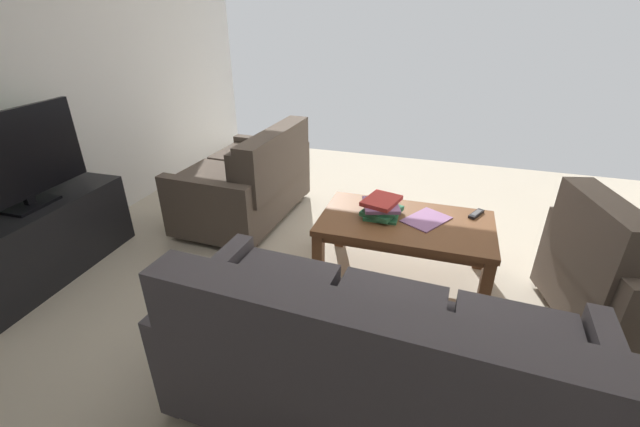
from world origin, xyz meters
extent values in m
cube|color=beige|center=(0.00, 0.00, 0.00)|extent=(5.50, 5.40, 0.01)
cube|color=white|center=(2.75, 0.00, 1.26)|extent=(0.12, 5.40, 2.52)
cylinder|color=black|center=(-0.78, 0.80, 0.03)|extent=(0.05, 0.05, 0.06)
cylinder|color=black|center=(0.71, 0.72, 0.03)|extent=(0.05, 0.05, 0.06)
cylinder|color=black|center=(0.75, 1.39, 0.03)|extent=(0.05, 0.05, 0.06)
cube|color=#4C474C|center=(-0.01, 1.10, 0.25)|extent=(1.69, 0.88, 0.38)
cube|color=#4C474C|center=(-0.56, 1.10, 0.49)|extent=(0.55, 0.72, 0.10)
cube|color=#4C474C|center=(-0.02, 1.08, 0.49)|extent=(0.55, 0.72, 0.10)
cube|color=#4C474C|center=(0.53, 1.05, 0.49)|extent=(0.55, 0.72, 0.10)
cube|color=#4C474C|center=(0.00, 1.43, 0.64)|extent=(1.66, 0.27, 0.49)
cube|color=#4C474C|center=(-0.55, 1.35, 0.64)|extent=(0.50, 0.15, 0.35)
cube|color=#4C474C|center=(0.00, 1.32, 0.64)|extent=(0.50, 0.15, 0.35)
cube|color=#4C474C|center=(0.55, 1.29, 0.64)|extent=(0.50, 0.15, 0.35)
cube|color=#4C474C|center=(-0.89, 1.14, 0.32)|extent=(0.14, 0.80, 0.54)
cube|color=#4C474C|center=(0.86, 1.05, 0.32)|extent=(0.14, 0.80, 0.54)
cylinder|color=black|center=(1.82, -1.06, 0.03)|extent=(0.05, 0.05, 0.06)
cylinder|color=black|center=(1.87, -0.16, 0.03)|extent=(0.05, 0.05, 0.06)
cylinder|color=black|center=(1.16, -1.03, 0.03)|extent=(0.05, 0.05, 0.06)
cylinder|color=black|center=(1.20, -0.13, 0.03)|extent=(0.05, 0.05, 0.06)
cube|color=brown|center=(1.51, -0.59, 0.24)|extent=(0.84, 1.10, 0.37)
cube|color=brown|center=(1.52, -0.86, 0.48)|extent=(0.72, 0.53, 0.10)
cube|color=brown|center=(1.54, -0.33, 0.48)|extent=(0.72, 0.53, 0.10)
cube|color=brown|center=(1.18, -0.58, 0.61)|extent=(0.23, 1.07, 0.47)
cube|color=brown|center=(1.27, -0.85, 0.61)|extent=(0.14, 0.48, 0.33)
cube|color=brown|center=(1.30, -0.32, 0.61)|extent=(0.14, 0.48, 0.33)
cube|color=brown|center=(1.48, -1.18, 0.31)|extent=(0.79, 0.14, 0.53)
cube|color=brown|center=(1.54, -0.01, 0.31)|extent=(0.79, 0.14, 0.53)
cube|color=brown|center=(0.01, -0.06, 0.44)|extent=(1.16, 0.67, 0.04)
cube|color=brown|center=(0.01, -0.06, 0.39)|extent=(1.06, 0.60, 0.05)
cube|color=brown|center=(-0.53, -0.35, 0.21)|extent=(0.07, 0.07, 0.42)
cube|color=brown|center=(0.54, -0.35, 0.21)|extent=(0.07, 0.07, 0.42)
cube|color=brown|center=(-0.53, 0.22, 0.21)|extent=(0.07, 0.07, 0.42)
cube|color=brown|center=(0.54, 0.22, 0.21)|extent=(0.07, 0.07, 0.42)
cube|color=black|center=(2.44, 0.66, 0.27)|extent=(0.46, 1.26, 0.55)
cube|color=black|center=(2.55, 0.66, 0.27)|extent=(0.05, 1.06, 0.33)
cube|color=black|center=(2.46, 0.66, 0.27)|extent=(0.21, 0.25, 0.06)
cube|color=black|center=(2.44, 0.66, 0.56)|extent=(0.21, 0.33, 0.02)
cube|color=black|center=(2.44, 0.66, 0.60)|extent=(0.04, 0.06, 0.06)
cube|color=black|center=(2.44, 0.66, 0.90)|extent=(0.07, 0.99, 0.57)
cube|color=#194C23|center=(2.46, 0.66, 0.90)|extent=(0.04, 0.96, 0.54)
cylinder|color=black|center=(-1.09, 0.42, 0.03)|extent=(0.06, 0.06, 0.06)
cylinder|color=black|center=(-0.97, -0.08, 0.03)|extent=(0.06, 0.06, 0.06)
cube|color=brown|center=(-1.03, 0.17, 0.63)|extent=(0.34, 0.69, 0.44)
cube|color=brown|center=(-1.14, 0.14, 0.63)|extent=(0.26, 0.61, 0.31)
cube|color=brown|center=(-1.29, -0.29, 0.33)|extent=(0.84, 0.30, 0.56)
cube|color=#337F51|center=(0.18, -0.09, 0.47)|extent=(0.23, 0.24, 0.02)
cube|color=#337F51|center=(0.18, -0.09, 0.49)|extent=(0.28, 0.32, 0.03)
cube|color=#337F51|center=(0.18, -0.08, 0.52)|extent=(0.21, 0.24, 0.02)
cube|color=#996699|center=(0.19, -0.08, 0.54)|extent=(0.30, 0.31, 0.02)
cube|color=#C63833|center=(0.19, -0.10, 0.56)|extent=(0.27, 0.31, 0.03)
cube|color=black|center=(-0.45, -0.29, 0.47)|extent=(0.11, 0.16, 0.02)
cube|color=#59595B|center=(-0.45, -0.29, 0.48)|extent=(0.08, 0.11, 0.00)
cube|color=#996699|center=(-0.12, -0.11, 0.46)|extent=(0.35, 0.38, 0.01)
camera|label=1|loc=(-0.17, 2.45, 1.75)|focal=22.98mm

